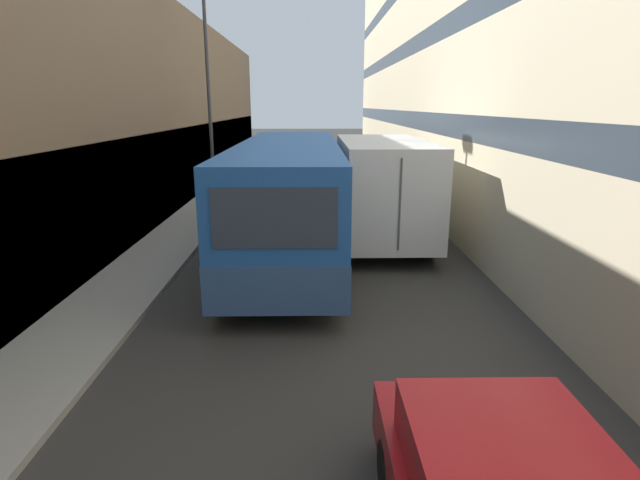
{
  "coord_description": "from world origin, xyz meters",
  "views": [
    {
      "loc": [
        -0.15,
        2.32,
        3.98
      ],
      "look_at": [
        -0.02,
        11.08,
        1.6
      ],
      "focal_mm": 28.0,
      "sensor_mm": 36.0,
      "label": 1
    }
  ],
  "objects_px": {
    "box_truck": "(378,184)",
    "street_lamp": "(207,58)",
    "bus": "(290,195)",
    "panel_van": "(303,162)"
  },
  "relations": [
    {
      "from": "box_truck",
      "to": "street_lamp",
      "type": "height_order",
      "value": "street_lamp"
    },
    {
      "from": "bus",
      "to": "street_lamp",
      "type": "distance_m",
      "value": 6.4
    },
    {
      "from": "panel_van",
      "to": "street_lamp",
      "type": "height_order",
      "value": "street_lamp"
    },
    {
      "from": "street_lamp",
      "to": "bus",
      "type": "bearing_deg",
      "value": -55.37
    },
    {
      "from": "bus",
      "to": "panel_van",
      "type": "xyz_separation_m",
      "value": [
        0.1,
        12.75,
        -0.53
      ]
    },
    {
      "from": "bus",
      "to": "street_lamp",
      "type": "xyz_separation_m",
      "value": [
        -2.89,
        4.19,
        3.88
      ]
    },
    {
      "from": "bus",
      "to": "street_lamp",
      "type": "height_order",
      "value": "street_lamp"
    },
    {
      "from": "bus",
      "to": "panel_van",
      "type": "relative_size",
      "value": 2.46
    },
    {
      "from": "panel_van",
      "to": "street_lamp",
      "type": "relative_size",
      "value": 0.56
    },
    {
      "from": "bus",
      "to": "street_lamp",
      "type": "bearing_deg",
      "value": 124.63
    }
  ]
}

